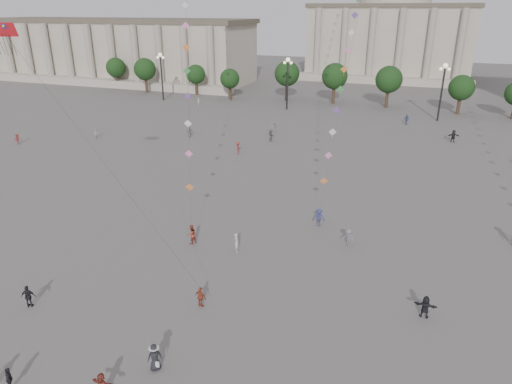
% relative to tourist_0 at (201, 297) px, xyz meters
% --- Properties ---
extents(ground, '(360.00, 360.00, 0.00)m').
position_rel_tourist_0_xyz_m(ground, '(0.95, -1.85, -0.80)').
color(ground, '#504D4B').
rests_on(ground, ground).
extents(hall_west, '(84.00, 26.22, 17.20)m').
position_rel_tourist_0_xyz_m(hall_west, '(-74.05, 92.05, 7.62)').
color(hall_west, '#ACA390').
rests_on(hall_west, ground).
extents(hall_central, '(48.30, 34.30, 35.50)m').
position_rel_tourist_0_xyz_m(hall_central, '(0.95, 127.37, 13.43)').
color(hall_central, '#ACA390').
rests_on(hall_central, ground).
extents(tree_row, '(137.12, 5.12, 8.00)m').
position_rel_tourist_0_xyz_m(tree_row, '(0.95, 76.15, 4.59)').
color(tree_row, '#37291B').
rests_on(tree_row, ground).
extents(lamp_post_far_west, '(2.00, 0.90, 10.65)m').
position_rel_tourist_0_xyz_m(lamp_post_far_west, '(-44.05, 68.15, 6.55)').
color(lamp_post_far_west, '#262628').
rests_on(lamp_post_far_west, ground).
extents(lamp_post_mid_west, '(2.00, 0.90, 10.65)m').
position_rel_tourist_0_xyz_m(lamp_post_mid_west, '(-14.05, 68.15, 6.55)').
color(lamp_post_mid_west, '#262628').
rests_on(lamp_post_mid_west, ground).
extents(lamp_post_mid_east, '(2.00, 0.90, 10.65)m').
position_rel_tourist_0_xyz_m(lamp_post_mid_east, '(15.95, 68.15, 6.55)').
color(lamp_post_mid_east, '#262628').
rests_on(lamp_post_mid_east, ground).
extents(person_crowd_0, '(1.15, 0.86, 1.82)m').
position_rel_tourist_0_xyz_m(person_crowd_0, '(10.51, 62.94, 0.11)').
color(person_crowd_0, '#385280').
rests_on(person_crowd_0, ground).
extents(person_crowd_1, '(0.90, 0.95, 1.56)m').
position_rel_tourist_0_xyz_m(person_crowd_1, '(-37.00, 35.29, -0.02)').
color(person_crowd_1, beige).
rests_on(person_crowd_1, ground).
extents(person_crowd_2, '(1.04, 1.22, 1.64)m').
position_rel_tourist_0_xyz_m(person_crowd_2, '(-46.27, 27.96, 0.02)').
color(person_crowd_2, maroon).
rests_on(person_crowd_2, ground).
extents(person_crowd_3, '(1.57, 0.55, 1.67)m').
position_rel_tourist_0_xyz_m(person_crowd_3, '(15.14, 4.32, 0.03)').
color(person_crowd_3, black).
rests_on(person_crowd_3, ground).
extents(person_crowd_4, '(1.28, 1.84, 1.91)m').
position_rel_tourist_0_xyz_m(person_crowd_4, '(-10.68, 48.85, 0.15)').
color(person_crowd_4, beige).
rests_on(person_crowd_4, ground).
extents(person_crowd_6, '(1.29, 1.05, 1.73)m').
position_rel_tourist_0_xyz_m(person_crowd_6, '(8.40, 12.63, 0.07)').
color(person_crowd_6, slate).
rests_on(person_crowd_6, ground).
extents(person_crowd_9, '(1.89, 1.05, 1.95)m').
position_rel_tourist_0_xyz_m(person_crowd_9, '(18.27, 53.15, 0.17)').
color(person_crowd_9, black).
rests_on(person_crowd_9, ground).
extents(person_crowd_10, '(0.50, 0.63, 1.53)m').
position_rel_tourist_0_xyz_m(person_crowd_10, '(-33.55, 65.58, -0.04)').
color(person_crowd_10, white).
rests_on(person_crowd_10, ground).
extents(person_crowd_12, '(1.63, 1.68, 1.92)m').
position_rel_tourist_0_xyz_m(person_crowd_12, '(-9.31, 43.49, 0.16)').
color(person_crowd_12, slate).
rests_on(person_crowd_12, ground).
extents(person_crowd_13, '(0.73, 0.77, 1.77)m').
position_rel_tourist_0_xyz_m(person_crowd_13, '(-0.66, 8.29, 0.08)').
color(person_crowd_13, beige).
rests_on(person_crowd_13, ground).
extents(person_crowd_16, '(1.12, 0.86, 1.76)m').
position_rel_tourist_0_xyz_m(person_crowd_16, '(-22.88, 41.22, 0.08)').
color(person_crowd_16, slate).
rests_on(person_crowd_16, ground).
extents(person_crowd_17, '(1.05, 1.35, 1.83)m').
position_rel_tourist_0_xyz_m(person_crowd_17, '(-11.57, 35.17, 0.11)').
color(person_crowd_17, maroon).
rests_on(person_crowd_17, ground).
extents(tourist_0, '(1.00, 0.58, 1.60)m').
position_rel_tourist_0_xyz_m(tourist_0, '(0.00, 0.00, 0.00)').
color(tourist_0, '#9C412A').
rests_on(tourist_0, ground).
extents(tourist_1, '(0.87, 0.90, 1.51)m').
position_rel_tourist_0_xyz_m(tourist_1, '(-6.54, -10.68, -0.05)').
color(tourist_1, black).
rests_on(tourist_1, ground).
extents(tourist_4, '(1.09, 0.78, 1.72)m').
position_rel_tourist_0_xyz_m(tourist_4, '(-11.57, -4.29, 0.06)').
color(tourist_4, black).
rests_on(tourist_4, ground).
extents(kite_flyer_0, '(1.04, 1.12, 1.84)m').
position_rel_tourist_0_xyz_m(kite_flyer_0, '(-5.07, 8.25, 0.12)').
color(kite_flyer_0, '#953728').
rests_on(kite_flyer_0, ground).
extents(kite_flyer_1, '(1.33, 1.01, 1.82)m').
position_rel_tourist_0_xyz_m(kite_flyer_1, '(4.99, 15.82, 0.11)').
color(kite_flyer_1, navy).
rests_on(kite_flyer_1, ground).
extents(hat_person, '(1.02, 0.99, 1.76)m').
position_rel_tourist_0_xyz_m(hat_person, '(0.25, -6.48, 0.11)').
color(hat_person, black).
rests_on(hat_person, ground).
extents(dragon_kite, '(9.75, 2.10, 24.33)m').
position_rel_tourist_0_xyz_m(dragon_kite, '(-16.98, 2.98, 16.81)').
color(dragon_kite, red).
rests_on(dragon_kite, ground).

